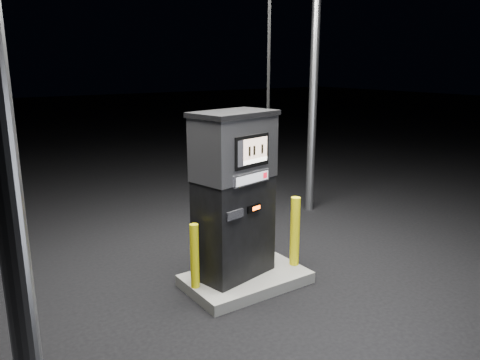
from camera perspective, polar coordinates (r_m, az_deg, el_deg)
ground at (r=6.46m, az=0.70°, el=-12.56°), size 80.00×80.00×0.00m
pump_island at (r=6.43m, az=0.70°, el=-11.97°), size 1.60×1.00×0.15m
fuel_dispenser at (r=6.02m, az=-0.70°, el=-1.67°), size 1.25×0.85×4.50m
bollard_left at (r=5.91m, az=-5.55°, el=-9.21°), size 0.15×0.15×0.83m
bollard_right at (r=6.54m, az=6.71°, el=-6.24°), size 0.16×0.16×0.98m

